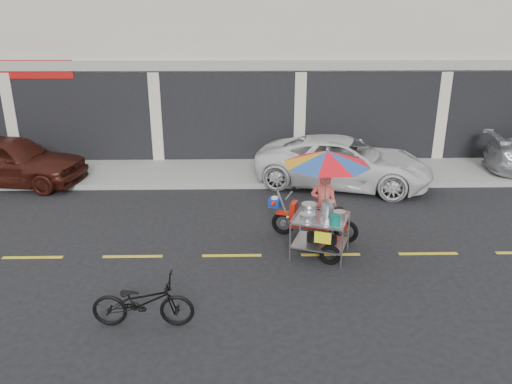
{
  "coord_description": "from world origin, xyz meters",
  "views": [
    {
      "loc": [
        -1.7,
        -9.04,
        4.67
      ],
      "look_at": [
        -1.5,
        0.6,
        1.15
      ],
      "focal_mm": 35.0,
      "sensor_mm": 36.0,
      "label": 1
    }
  ],
  "objects_px": {
    "maroon_sedan": "(10,160)",
    "near_bicycle": "(143,302)",
    "white_pickup": "(344,162)",
    "food_vendor_rig": "(324,185)"
  },
  "relations": [
    {
      "from": "maroon_sedan",
      "to": "white_pickup",
      "type": "distance_m",
      "value": 9.37
    },
    {
      "from": "white_pickup",
      "to": "near_bicycle",
      "type": "xyz_separation_m",
      "value": [
        -4.35,
        -6.65,
        -0.25
      ]
    },
    {
      "from": "maroon_sedan",
      "to": "food_vendor_rig",
      "type": "distance_m",
      "value": 9.24
    },
    {
      "from": "white_pickup",
      "to": "maroon_sedan",
      "type": "bearing_deg",
      "value": 105.35
    },
    {
      "from": "white_pickup",
      "to": "food_vendor_rig",
      "type": "height_order",
      "value": "food_vendor_rig"
    },
    {
      "from": "maroon_sedan",
      "to": "near_bicycle",
      "type": "relative_size",
      "value": 2.63
    },
    {
      "from": "maroon_sedan",
      "to": "near_bicycle",
      "type": "distance_m",
      "value": 8.51
    },
    {
      "from": "maroon_sedan",
      "to": "near_bicycle",
      "type": "height_order",
      "value": "maroon_sedan"
    },
    {
      "from": "white_pickup",
      "to": "food_vendor_rig",
      "type": "relative_size",
      "value": 2.15
    },
    {
      "from": "white_pickup",
      "to": "food_vendor_rig",
      "type": "bearing_deg",
      "value": -179.79
    }
  ]
}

